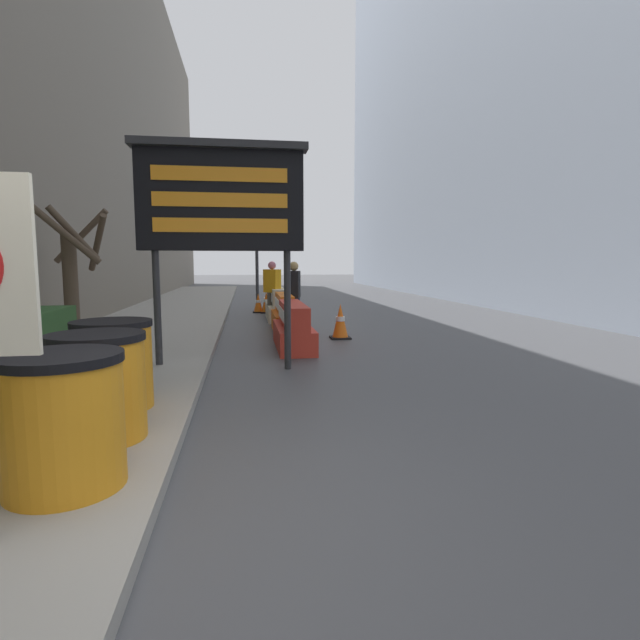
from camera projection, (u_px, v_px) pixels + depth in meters
name	position (u px, v px, depth m)	size (l,w,h in m)	color
ground_plane	(150.00, 539.00, 2.85)	(120.00, 120.00, 0.00)	#474749
building_left_facade	(61.00, 11.00, 11.15)	(0.40, 50.40, 14.35)	#706656
bare_tree	(74.00, 270.00, 8.96)	(1.19, 1.45, 2.46)	#4C3D2D
barrel_drum_foreground	(63.00, 421.00, 3.20)	(0.78, 0.78, 0.88)	orange
barrel_drum_middle	(98.00, 386.00, 4.09)	(0.78, 0.78, 0.88)	orange
barrel_drum_back	(113.00, 364.00, 4.97)	(0.78, 0.78, 0.88)	orange
message_board	(221.00, 200.00, 6.99)	(2.42, 0.36, 3.23)	#28282B
jersey_barrier_red_striped	(293.00, 328.00, 9.20)	(0.64, 2.15, 0.82)	red
jersey_barrier_orange_near	(284.00, 315.00, 11.35)	(0.51, 1.91, 0.86)	orange
jersey_barrier_cream	(278.00, 306.00, 13.76)	(0.60, 2.15, 0.87)	beige
jersey_barrier_white	(273.00, 300.00, 16.09)	(0.56, 1.61, 0.82)	silver
traffic_cone_near	(266.00, 303.00, 15.50)	(0.37, 0.37, 0.67)	black
traffic_cone_mid	(258.00, 303.00, 15.60)	(0.34, 0.34, 0.62)	black
traffic_cone_far	(340.00, 322.00, 10.29)	(0.40, 0.40, 0.72)	black
traffic_light_near_curb	(257.00, 230.00, 18.89)	(0.28, 0.45, 3.82)	#2D2D30
pedestrian_worker	(272.00, 286.00, 13.31)	(0.48, 0.47, 1.60)	#514C42
pedestrian_passerby	(294.00, 290.00, 11.40)	(0.34, 0.46, 1.59)	#23283D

